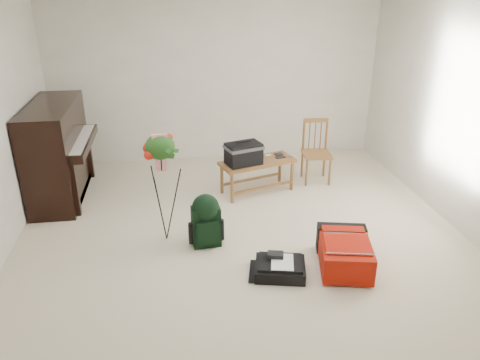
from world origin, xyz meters
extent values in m
cube|color=beige|center=(0.00, 0.00, 0.00)|extent=(5.00, 5.50, 0.01)
cube|color=white|center=(0.00, 0.00, 2.50)|extent=(5.00, 5.50, 0.01)
cube|color=beige|center=(0.00, 2.75, 1.25)|extent=(5.00, 0.04, 2.50)
cube|color=beige|center=(2.50, 0.00, 1.25)|extent=(0.04, 5.50, 2.50)
cube|color=black|center=(-2.20, 1.60, 0.62)|extent=(0.55, 1.50, 1.25)
cube|color=black|center=(-1.90, 1.60, 0.73)|extent=(0.28, 1.30, 0.10)
cube|color=white|center=(-1.90, 1.60, 0.78)|extent=(0.22, 1.20, 0.02)
cube|color=black|center=(-2.15, 1.60, 0.05)|extent=(0.45, 1.30, 0.10)
cube|color=brown|center=(0.39, 1.34, 0.43)|extent=(1.08, 0.68, 0.04)
cylinder|color=brown|center=(-0.06, 1.18, 0.21)|extent=(0.04, 0.04, 0.41)
cylinder|color=brown|center=(-0.06, 1.50, 0.21)|extent=(0.04, 0.04, 0.41)
cylinder|color=brown|center=(0.84, 1.18, 0.21)|extent=(0.04, 0.04, 0.41)
cylinder|color=brown|center=(0.84, 1.50, 0.21)|extent=(0.04, 0.04, 0.41)
cube|color=brown|center=(1.28, 1.57, 0.41)|extent=(0.41, 0.41, 0.04)
cylinder|color=brown|center=(1.11, 1.41, 0.19)|extent=(0.03, 0.03, 0.39)
cylinder|color=brown|center=(1.11, 1.73, 0.19)|extent=(0.03, 0.03, 0.39)
cylinder|color=brown|center=(1.44, 1.41, 0.19)|extent=(0.03, 0.03, 0.39)
cylinder|color=brown|center=(1.44, 1.73, 0.19)|extent=(0.03, 0.03, 0.39)
cube|color=brown|center=(1.28, 1.73, 0.85)|extent=(0.35, 0.06, 0.05)
cylinder|color=brown|center=(1.11, 1.73, 0.63)|extent=(0.03, 0.03, 0.47)
cylinder|color=brown|center=(1.44, 1.73, 0.63)|extent=(0.03, 0.03, 0.47)
cube|color=#AD1207|center=(0.93, -0.55, 0.16)|extent=(0.63, 0.81, 0.28)
cube|color=black|center=(0.93, -0.28, 0.16)|extent=(0.53, 0.27, 0.30)
cube|color=#AD1207|center=(0.93, -0.61, 0.31)|extent=(0.51, 0.50, 0.02)
cube|color=silver|center=(0.93, -0.81, 0.31)|extent=(0.45, 0.11, 0.01)
cube|color=black|center=(0.27, -0.59, 0.06)|extent=(0.56, 0.49, 0.12)
cube|color=black|center=(0.27, -0.59, 0.13)|extent=(0.49, 0.42, 0.03)
cube|color=white|center=(0.29, -0.61, 0.16)|extent=(0.28, 0.33, 0.01)
cube|color=black|center=(0.22, -0.53, 0.18)|extent=(0.17, 0.13, 0.05)
cube|color=black|center=(-0.41, 0.08, 0.23)|extent=(0.32, 0.21, 0.45)
cube|color=black|center=(-0.41, -0.03, 0.20)|extent=(0.25, 0.07, 0.26)
sphere|color=black|center=(-0.41, 0.08, 0.45)|extent=(0.29, 0.29, 0.29)
cube|color=black|center=(-0.48, 0.18, 0.22)|extent=(0.04, 0.03, 0.40)
cube|color=black|center=(-0.33, 0.18, 0.22)|extent=(0.04, 0.03, 0.40)
cylinder|color=black|center=(-0.84, 0.26, 1.00)|extent=(0.01, 0.01, 0.33)
ellipsoid|color=#225319|center=(-0.84, 0.26, 1.10)|extent=(0.31, 0.22, 0.29)
cube|color=red|center=(-0.84, 0.24, 1.20)|extent=(0.16, 0.06, 0.09)
camera|label=1|loc=(-0.70, -4.35, 2.74)|focal=35.00mm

